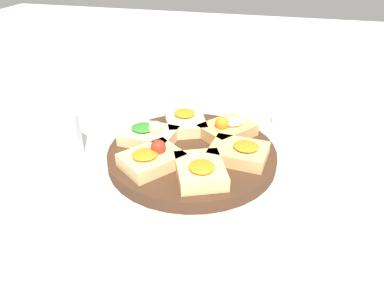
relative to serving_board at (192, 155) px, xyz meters
name	(u,v)px	position (x,y,z in m)	size (l,w,h in m)	color
ground_plane	(192,160)	(0.00, 0.00, -0.01)	(3.00, 3.00, 0.00)	silver
serving_board	(192,155)	(0.00, 0.00, 0.00)	(0.34, 0.34, 0.03)	#422819
focaccia_slice_0	(149,134)	(-0.09, 0.01, 0.03)	(0.11, 0.09, 0.05)	#E5C689
focaccia_slice_1	(152,158)	(-0.06, -0.08, 0.03)	(0.13, 0.14, 0.05)	#DBB775
focaccia_slice_2	(200,170)	(0.04, -0.09, 0.03)	(0.12, 0.13, 0.03)	#DBB775
focaccia_slice_3	(239,152)	(0.10, -0.01, 0.03)	(0.11, 0.09, 0.03)	tan
focaccia_slice_4	(227,129)	(0.06, 0.08, 0.03)	(0.13, 0.14, 0.05)	tan
focaccia_slice_5	(185,122)	(-0.04, 0.09, 0.03)	(0.12, 0.13, 0.03)	#E5C689
plate_left	(156,84)	(-0.21, 0.37, 0.00)	(0.26, 0.26, 0.02)	white
plate_right	(322,122)	(0.26, 0.23, 0.00)	(0.24, 0.24, 0.02)	white
water_glass	(64,134)	(-0.26, -0.04, 0.03)	(0.07, 0.07, 0.09)	silver
napkin_stack	(11,239)	(-0.21, -0.29, -0.01)	(0.15, 0.12, 0.01)	white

